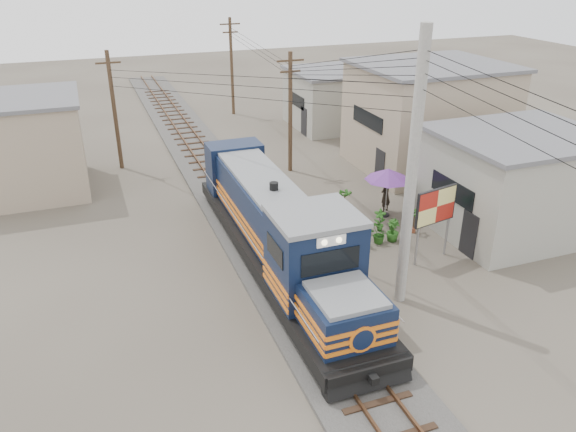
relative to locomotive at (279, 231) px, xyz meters
name	(u,v)px	position (x,y,z in m)	size (l,w,h in m)	color
ground	(309,310)	(0.00, -3.27, -1.73)	(120.00, 120.00, 0.00)	#473F35
ballast	(236,205)	(0.00, 6.73, -1.65)	(3.60, 70.00, 0.16)	#595651
track	(236,202)	(0.00, 6.73, -1.47)	(1.15, 70.00, 0.12)	#51331E
locomotive	(279,231)	(0.00, 0.00, 0.00)	(2.93, 15.97, 3.96)	black
utility_pole_main	(412,176)	(3.50, -3.77, 3.27)	(0.40, 0.40, 10.00)	#9E9B93
wooden_pole_mid	(290,111)	(4.50, 10.73, 1.95)	(1.60, 0.24, 7.00)	#4C3826
wooden_pole_far	(232,65)	(4.80, 24.73, 2.20)	(1.60, 0.24, 7.50)	#4C3826
wooden_pole_left	(114,109)	(-5.00, 14.73, 1.95)	(1.60, 0.24, 7.00)	#4C3826
power_lines	(235,62)	(-0.14, 5.22, 5.84)	(9.65, 19.00, 3.30)	black
shophouse_front	(516,182)	(11.50, -0.27, 0.63)	(7.35, 6.30, 4.70)	gray
shophouse_mid	(428,116)	(12.50, 8.73, 1.38)	(8.40, 7.35, 6.20)	gray
shophouse_back	(334,98)	(11.00, 18.73, 0.38)	(6.30, 6.30, 4.20)	gray
shophouse_left	(23,145)	(-10.00, 12.73, 0.88)	(6.30, 6.30, 5.20)	gray
billboard	(436,208)	(6.29, -1.56, 0.68)	(2.10, 0.56, 3.28)	#99999E
market_umbrella	(388,174)	(6.67, 3.01, 0.48)	(2.86, 2.86, 2.51)	black
vendor	(386,195)	(6.91, 3.48, -0.81)	(0.67, 0.44, 1.83)	black
plant_nursery	(361,227)	(4.49, 1.43, -1.25)	(3.31, 2.99, 1.14)	#225217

